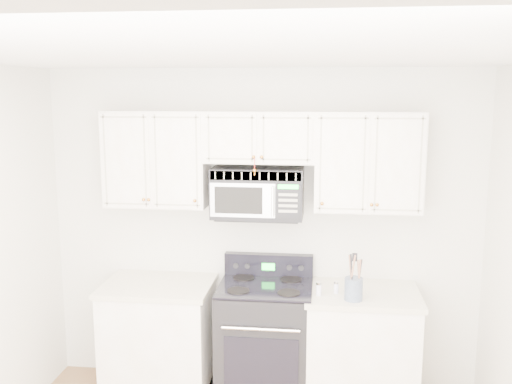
# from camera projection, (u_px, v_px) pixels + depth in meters

# --- Properties ---
(room) EXTENTS (3.51, 3.51, 2.61)m
(room) POSITION_uv_depth(u_px,v_px,m) (226.00, 310.00, 2.95)
(room) COLOR brown
(room) RESTS_ON ground
(base_cabinet_left) EXTENTS (0.86, 0.65, 0.92)m
(base_cabinet_left) POSITION_uv_depth(u_px,v_px,m) (160.00, 342.00, 4.60)
(base_cabinet_left) COLOR beige
(base_cabinet_left) RESTS_ON ground
(base_cabinet_right) EXTENTS (0.86, 0.65, 0.92)m
(base_cabinet_right) POSITION_uv_depth(u_px,v_px,m) (361.00, 352.00, 4.41)
(base_cabinet_right) COLOR beige
(base_cabinet_right) RESTS_ON ground
(range) EXTENTS (0.72, 0.66, 1.11)m
(range) POSITION_uv_depth(u_px,v_px,m) (265.00, 340.00, 4.50)
(range) COLOR black
(range) RESTS_ON ground
(upper_cabinets) EXTENTS (2.44, 0.37, 0.75)m
(upper_cabinets) POSITION_uv_depth(u_px,v_px,m) (260.00, 155.00, 4.39)
(upper_cabinets) COLOR beige
(upper_cabinets) RESTS_ON ground
(microwave) EXTENTS (0.70, 0.40, 0.39)m
(microwave) POSITION_uv_depth(u_px,v_px,m) (258.00, 192.00, 4.42)
(microwave) COLOR black
(microwave) RESTS_ON ground
(utensil_crock) EXTENTS (0.13, 0.13, 0.35)m
(utensil_crock) POSITION_uv_depth(u_px,v_px,m) (354.00, 288.00, 4.13)
(utensil_crock) COLOR slate
(utensil_crock) RESTS_ON base_cabinet_right
(shaker_salt) EXTENTS (0.04, 0.04, 0.10)m
(shaker_salt) POSITION_uv_depth(u_px,v_px,m) (319.00, 289.00, 4.23)
(shaker_salt) COLOR silver
(shaker_salt) RESTS_ON base_cabinet_right
(shaker_pepper) EXTENTS (0.04, 0.04, 0.09)m
(shaker_pepper) POSITION_uv_depth(u_px,v_px,m) (336.00, 287.00, 4.28)
(shaker_pepper) COLOR silver
(shaker_pepper) RESTS_ON base_cabinet_right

